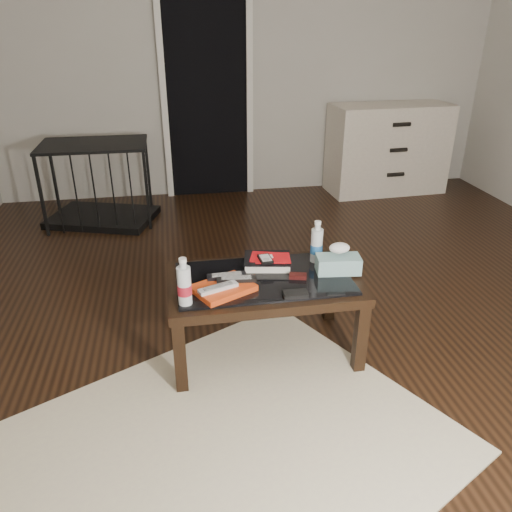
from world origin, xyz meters
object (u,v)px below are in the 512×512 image
Objects in this scene: coffee_table at (264,288)px; pet_crate at (100,196)px; water_bottle_right at (317,241)px; water_bottle_left at (184,281)px; dresser at (387,149)px; tissue_box at (338,264)px; textbook at (267,261)px.

coffee_table is 2.46m from pet_crate.
water_bottle_right is (0.32, 0.14, 0.18)m from coffee_table.
water_bottle_left reaches higher than coffee_table.
water_bottle_right reaches higher than coffee_table.
pet_crate is at bearing 105.62° from water_bottle_left.
coffee_table is at bearing -127.91° from dresser.
dresser is 1.18× the size of pet_crate.
pet_crate is 2.67m from tissue_box.
coffee_table is 4.20× the size of water_bottle_left.
water_bottle_right is (0.28, 0.01, 0.10)m from textbook.
pet_crate is 4.38× the size of water_bottle_right.
dresser is 3.02m from textbook.
coffee_table is 0.42m from tissue_box.
water_bottle_right is (-1.48, -2.45, 0.13)m from dresser.
textbook is 1.05× the size of water_bottle_right.
tissue_box is (0.08, -0.15, -0.07)m from water_bottle_right.
coffee_table is 0.17m from textbook.
dresser reaches higher than pet_crate.
textbook is (1.13, -2.07, 0.25)m from pet_crate.
dresser reaches higher than tissue_box.
pet_crate is at bearing 116.22° from coffee_table.
water_bottle_left is (-0.46, -0.33, 0.10)m from textbook.
textbook is at bearing -178.39° from water_bottle_right.
dresser is at bearing 55.19° from coffee_table.
coffee_table is 0.96× the size of pet_crate.
tissue_box is at bearing -11.18° from textbook.
dresser reaches higher than water_bottle_right.
pet_crate is 4.38× the size of water_bottle_left.
pet_crate is (-1.08, 2.20, -0.17)m from coffee_table.
pet_crate reaches higher than tissue_box.
dresser is 4.90× the size of textbook.
water_bottle_right is at bearing 11.84° from textbook.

